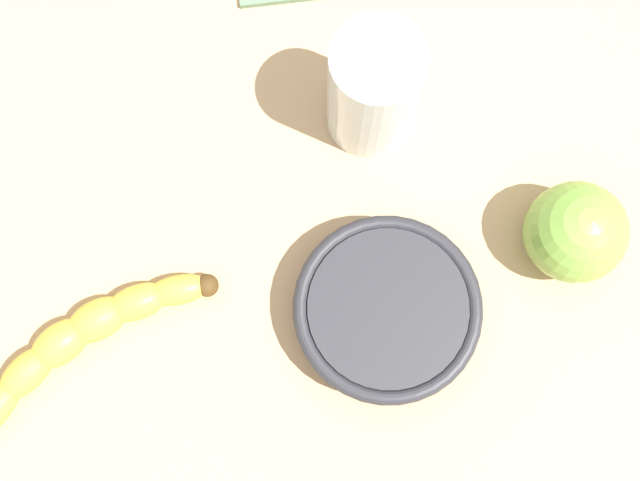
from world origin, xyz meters
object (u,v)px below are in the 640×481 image
banana (83,339)px  green_apple_fruit (576,232)px  smoothie_glass (373,92)px  ceramic_bowl (386,310)px

banana → green_apple_fruit: size_ratio=2.81×
banana → smoothie_glass: smoothie_glass is taller
ceramic_bowl → smoothie_glass: bearing=144.0°
green_apple_fruit → smoothie_glass: bearing=-164.0°
banana → smoothie_glass: size_ratio=1.83×
smoothie_glass → green_apple_fruit: 19.23cm
banana → ceramic_bowl: (13.61, 19.78, 1.08)cm
banana → green_apple_fruit: bearing=158.6°
banana → green_apple_fruit: green_apple_fruit is taller
smoothie_glass → green_apple_fruit: bearing=16.0°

